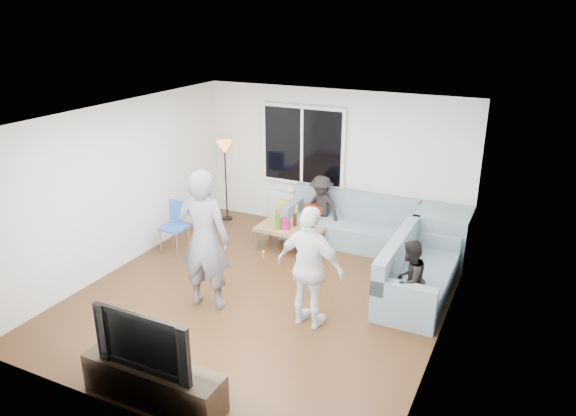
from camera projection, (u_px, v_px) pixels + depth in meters
The scene contains 31 objects.
floor at pixel (264, 295), 7.88m from camera, with size 5.00×5.50×0.04m, color #56351C.
ceiling at pixel (261, 115), 6.96m from camera, with size 5.00×5.50×0.04m, color white.
wall_back at pixel (335, 162), 9.76m from camera, with size 5.00×0.04×2.60m, color silver.
wall_front at pixel (123, 304), 5.08m from camera, with size 5.00×0.04×2.60m, color silver.
wall_left at pixel (120, 186), 8.45m from camera, with size 0.04×5.50×2.60m, color silver.
wall_right at pixel (450, 243), 6.40m from camera, with size 0.04×5.50×2.60m, color silver.
window_frame at pixel (303, 146), 9.85m from camera, with size 1.62×0.06×1.47m, color white.
window_glass at pixel (302, 146), 9.82m from camera, with size 1.50×0.02×1.35m, color black.
window_mullion at pixel (302, 146), 9.81m from camera, with size 0.05×0.03×1.35m, color white.
radiator at pixel (302, 210), 10.25m from camera, with size 1.30×0.12×0.62m, color silver.
potted_plant at pixel (318, 188), 9.91m from camera, with size 0.20×0.16×0.36m, color #2D6227.
vase at pixel (291, 189), 10.17m from camera, with size 0.16×0.16×0.17m, color silver.
sofa_back_section at pixel (348, 220), 9.46m from camera, with size 2.30×0.85×0.85m, color slate, non-canonical shape.
sofa_right_section at pixel (420, 269), 7.70m from camera, with size 0.85×2.00×0.85m, color slate, non-canonical shape.
sofa_corner at pixel (442, 236), 8.80m from camera, with size 0.85×0.85×0.85m, color slate.
cushion_yellow at pixel (288, 206), 9.88m from camera, with size 0.38×0.32×0.14m, color gold.
cushion_red at pixel (315, 209), 9.74m from camera, with size 0.36×0.30×0.13m, color maroon.
coffee_table at pixel (289, 239), 9.26m from camera, with size 1.10×0.60×0.40m, color #967148.
pitcher at pixel (285, 224), 9.13m from camera, with size 0.17×0.17×0.17m, color #931A45.
side_chair at pixel (174, 228), 9.10m from camera, with size 0.40×0.40×0.86m, color #2959B2, non-canonical shape.
floor_lamp at pixel (226, 181), 10.39m from camera, with size 0.32×0.32×1.56m, color orange, non-canonical shape.
player_left at pixel (204, 240), 7.26m from camera, with size 0.72×0.47×1.98m, color #55555B.
player_right at pixel (310, 268), 6.85m from camera, with size 0.96×0.40×1.64m, color silver.
spectator_right at pixel (409, 280), 7.08m from camera, with size 0.54×0.42×1.12m, color black.
spectator_back at pixel (321, 207), 9.64m from camera, with size 0.74×0.43×1.15m, color black.
tv_console at pixel (154, 383), 5.68m from camera, with size 1.60×0.40×0.44m, color #35271A.
television at pixel (149, 338), 5.49m from camera, with size 1.15×0.15×0.66m, color black.
bottle_a at pixel (277, 217), 9.33m from camera, with size 0.07×0.07×0.24m, color #D9510C.
bottle_e at pixel (312, 224), 9.05m from camera, with size 0.07×0.07×0.24m, color black.
bottle_b at pixel (277, 222), 9.08m from camera, with size 0.08×0.08×0.27m, color #2E7E16.
bottle_c at pixel (295, 220), 9.24m from camera, with size 0.07×0.07×0.20m, color black.
Camera 1 is at (3.32, -6.11, 3.92)m, focal length 33.77 mm.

